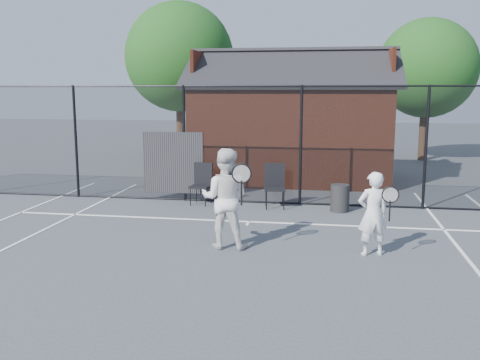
% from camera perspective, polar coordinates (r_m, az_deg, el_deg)
% --- Properties ---
extents(ground, '(80.00, 80.00, 0.00)m').
position_cam_1_polar(ground, '(9.00, -1.91, -9.10)').
color(ground, '#3F4649').
rests_on(ground, ground).
extents(court_lines, '(11.02, 18.00, 0.01)m').
position_cam_1_polar(court_lines, '(7.79, -3.88, -12.13)').
color(court_lines, white).
rests_on(court_lines, ground).
extents(fence, '(22.04, 3.00, 3.00)m').
position_cam_1_polar(fence, '(13.57, 0.97, 3.55)').
color(fence, black).
rests_on(fence, ground).
extents(clubhouse, '(6.50, 4.36, 4.19)m').
position_cam_1_polar(clubhouse, '(17.44, 5.57, 5.39)').
color(clubhouse, '#5E2716').
rests_on(clubhouse, ground).
extents(tree_left, '(4.48, 4.48, 6.44)m').
position_cam_1_polar(tree_left, '(22.75, -6.47, 12.88)').
color(tree_left, '#352215').
rests_on(tree_left, ground).
extents(tree_right, '(3.97, 3.97, 5.70)m').
position_cam_1_polar(tree_right, '(23.18, 19.33, 11.15)').
color(tree_right, '#352215').
rests_on(tree_right, ground).
extents(player_front, '(0.71, 0.56, 1.49)m').
position_cam_1_polar(player_front, '(9.62, 13.99, -3.51)').
color(player_front, white).
rests_on(player_front, ground).
extents(player_back, '(1.00, 0.74, 1.84)m').
position_cam_1_polar(player_back, '(9.78, -1.62, -1.96)').
color(player_back, white).
rests_on(player_back, ground).
extents(chair_left, '(0.56, 0.57, 1.02)m').
position_cam_1_polar(chair_left, '(13.55, -4.22, -0.50)').
color(chair_left, black).
rests_on(chair_left, ground).
extents(chair_right, '(0.58, 0.60, 1.06)m').
position_cam_1_polar(chair_right, '(13.14, 3.74, -0.72)').
color(chair_right, black).
rests_on(chair_right, ground).
extents(waste_bin, '(0.48, 0.48, 0.65)m').
position_cam_1_polar(waste_bin, '(12.99, 10.60, -1.91)').
color(waste_bin, '#242424').
rests_on(waste_bin, ground).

